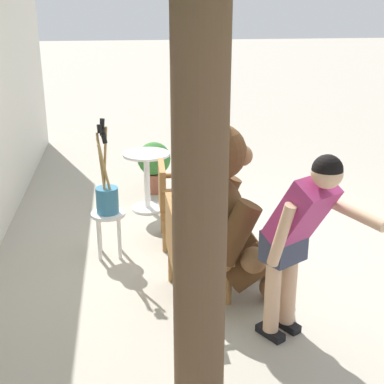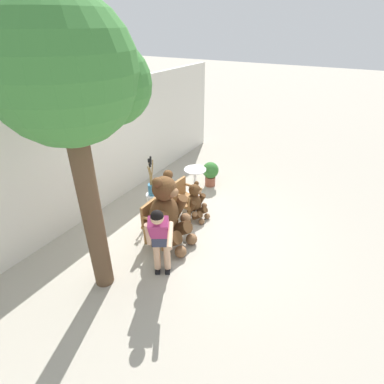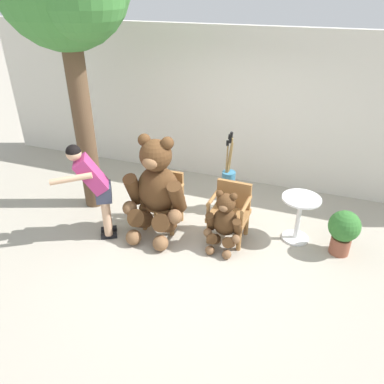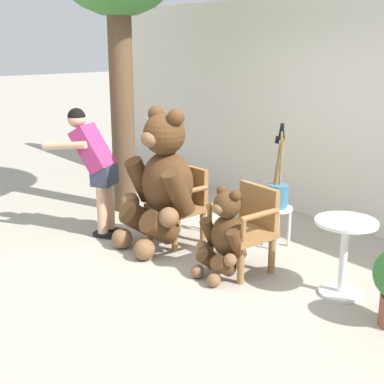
{
  "view_description": "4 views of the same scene",
  "coord_description": "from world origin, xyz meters",
  "px_view_note": "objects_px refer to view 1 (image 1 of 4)",
  "views": [
    {
      "loc": [
        -4.65,
        0.98,
        2.45
      ],
      "look_at": [
        -0.01,
        0.36,
        0.75
      ],
      "focal_mm": 50.0,
      "sensor_mm": 36.0,
      "label": 1
    },
    {
      "loc": [
        -4.46,
        -2.64,
        3.96
      ],
      "look_at": [
        0.35,
        0.14,
        0.79
      ],
      "focal_mm": 28.0,
      "sensor_mm": 36.0,
      "label": 2
    },
    {
      "loc": [
        1.6,
        -4.16,
        3.42
      ],
      "look_at": [
        -0.04,
        0.37,
        0.7
      ],
      "focal_mm": 35.0,
      "sensor_mm": 36.0,
      "label": 3
    },
    {
      "loc": [
        4.1,
        -3.21,
        2.28
      ],
      "look_at": [
        -0.01,
        0.18,
        0.74
      ],
      "focal_mm": 50.0,
      "sensor_mm": 36.0,
      "label": 4
    }
  ],
  "objects_px": {
    "wooden_chair_left": "(192,245)",
    "potted_plant": "(154,163)",
    "round_side_table": "(147,175)",
    "white_stool": "(109,222)",
    "wooden_chair_right": "(178,201)",
    "brush_bucket": "(107,193)",
    "teddy_bear_small": "(206,201)",
    "person_visitor": "(298,231)",
    "teddy_bear_large": "(223,210)"
  },
  "relations": [
    {
      "from": "wooden_chair_right",
      "to": "round_side_table",
      "type": "xyz_separation_m",
      "value": [
        0.97,
        0.28,
        -0.01
      ]
    },
    {
      "from": "teddy_bear_small",
      "to": "person_visitor",
      "type": "height_order",
      "value": "person_visitor"
    },
    {
      "from": "white_stool",
      "to": "brush_bucket",
      "type": "height_order",
      "value": "brush_bucket"
    },
    {
      "from": "wooden_chair_left",
      "to": "round_side_table",
      "type": "height_order",
      "value": "wooden_chair_left"
    },
    {
      "from": "wooden_chair_left",
      "to": "teddy_bear_small",
      "type": "relative_size",
      "value": 0.95
    },
    {
      "from": "teddy_bear_small",
      "to": "brush_bucket",
      "type": "bearing_deg",
      "value": 102.39
    },
    {
      "from": "round_side_table",
      "to": "wooden_chair_right",
      "type": "bearing_deg",
      "value": -164.04
    },
    {
      "from": "person_visitor",
      "to": "potted_plant",
      "type": "relative_size",
      "value": 2.22
    },
    {
      "from": "person_visitor",
      "to": "white_stool",
      "type": "distance_m",
      "value": 2.21
    },
    {
      "from": "teddy_bear_small",
      "to": "person_visitor",
      "type": "relative_size",
      "value": 0.6
    },
    {
      "from": "wooden_chair_left",
      "to": "round_side_table",
      "type": "xyz_separation_m",
      "value": [
        2.04,
        0.28,
        -0.01
      ]
    },
    {
      "from": "brush_bucket",
      "to": "teddy_bear_small",
      "type": "bearing_deg",
      "value": -77.61
    },
    {
      "from": "person_visitor",
      "to": "round_side_table",
      "type": "bearing_deg",
      "value": 18.25
    },
    {
      "from": "potted_plant",
      "to": "person_visitor",
      "type": "bearing_deg",
      "value": -166.87
    },
    {
      "from": "brush_bucket",
      "to": "round_side_table",
      "type": "relative_size",
      "value": 1.31
    },
    {
      "from": "wooden_chair_left",
      "to": "round_side_table",
      "type": "distance_m",
      "value": 2.06
    },
    {
      "from": "wooden_chair_left",
      "to": "teddy_bear_large",
      "type": "bearing_deg",
      "value": -89.49
    },
    {
      "from": "wooden_chair_left",
      "to": "potted_plant",
      "type": "bearing_deg",
      "value": 3.23
    },
    {
      "from": "person_visitor",
      "to": "brush_bucket",
      "type": "bearing_deg",
      "value": 40.24
    },
    {
      "from": "round_side_table",
      "to": "wooden_chair_left",
      "type": "bearing_deg",
      "value": -172.24
    },
    {
      "from": "white_stool",
      "to": "round_side_table",
      "type": "height_order",
      "value": "round_side_table"
    },
    {
      "from": "teddy_bear_large",
      "to": "potted_plant",
      "type": "bearing_deg",
      "value": 8.89
    },
    {
      "from": "wooden_chair_left",
      "to": "person_visitor",
      "type": "height_order",
      "value": "person_visitor"
    },
    {
      "from": "teddy_bear_large",
      "to": "wooden_chair_right",
      "type": "bearing_deg",
      "value": 14.02
    },
    {
      "from": "round_side_table",
      "to": "teddy_bear_large",
      "type": "bearing_deg",
      "value": -165.05
    },
    {
      "from": "person_visitor",
      "to": "white_stool",
      "type": "xyz_separation_m",
      "value": [
        1.63,
        1.38,
        -0.55
      ]
    },
    {
      "from": "wooden_chair_left",
      "to": "potted_plant",
      "type": "xyz_separation_m",
      "value": [
        2.67,
        0.15,
        -0.07
      ]
    },
    {
      "from": "white_stool",
      "to": "potted_plant",
      "type": "height_order",
      "value": "potted_plant"
    },
    {
      "from": "brush_bucket",
      "to": "round_side_table",
      "type": "distance_m",
      "value": 1.3
    },
    {
      "from": "wooden_chair_right",
      "to": "person_visitor",
      "type": "xyz_separation_m",
      "value": [
        -1.86,
        -0.66,
        0.44
      ]
    },
    {
      "from": "brush_bucket",
      "to": "round_side_table",
      "type": "height_order",
      "value": "brush_bucket"
    },
    {
      "from": "teddy_bear_small",
      "to": "potted_plant",
      "type": "relative_size",
      "value": 1.33
    },
    {
      "from": "teddy_bear_large",
      "to": "person_visitor",
      "type": "xyz_separation_m",
      "value": [
        -0.79,
        -0.39,
        0.13
      ]
    },
    {
      "from": "person_visitor",
      "to": "teddy_bear_small",
      "type": "bearing_deg",
      "value": 11.14
    },
    {
      "from": "person_visitor",
      "to": "white_stool",
      "type": "bearing_deg",
      "value": 40.16
    },
    {
      "from": "teddy_bear_large",
      "to": "person_visitor",
      "type": "bearing_deg",
      "value": -153.86
    },
    {
      "from": "teddy_bear_large",
      "to": "white_stool",
      "type": "height_order",
      "value": "teddy_bear_large"
    },
    {
      "from": "round_side_table",
      "to": "potted_plant",
      "type": "height_order",
      "value": "round_side_table"
    },
    {
      "from": "teddy_bear_large",
      "to": "round_side_table",
      "type": "height_order",
      "value": "teddy_bear_large"
    },
    {
      "from": "wooden_chair_left",
      "to": "round_side_table",
      "type": "relative_size",
      "value": 1.19
    },
    {
      "from": "wooden_chair_right",
      "to": "white_stool",
      "type": "xyz_separation_m",
      "value": [
        -0.23,
        0.72,
        -0.11
      ]
    },
    {
      "from": "round_side_table",
      "to": "potted_plant",
      "type": "relative_size",
      "value": 1.06
    },
    {
      "from": "teddy_bear_small",
      "to": "round_side_table",
      "type": "relative_size",
      "value": 1.26
    },
    {
      "from": "potted_plant",
      "to": "brush_bucket",
      "type": "bearing_deg",
      "value": 162.53
    },
    {
      "from": "white_stool",
      "to": "round_side_table",
      "type": "bearing_deg",
      "value": -20.41
    },
    {
      "from": "person_visitor",
      "to": "white_stool",
      "type": "height_order",
      "value": "person_visitor"
    },
    {
      "from": "white_stool",
      "to": "wooden_chair_right",
      "type": "bearing_deg",
      "value": -72.72
    },
    {
      "from": "wooden_chair_left",
      "to": "brush_bucket",
      "type": "xyz_separation_m",
      "value": [
        0.84,
        0.73,
        0.2
      ]
    },
    {
      "from": "teddy_bear_large",
      "to": "teddy_bear_small",
      "type": "xyz_separation_m",
      "value": [
        1.06,
        -0.02,
        -0.32
      ]
    },
    {
      "from": "teddy_bear_large",
      "to": "brush_bucket",
      "type": "distance_m",
      "value": 1.3
    }
  ]
}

